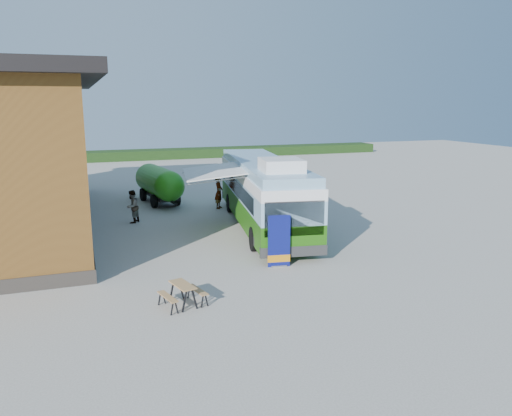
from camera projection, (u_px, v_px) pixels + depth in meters
name	position (u px, v px, depth m)	size (l,w,h in m)	color
ground	(271.00, 263.00, 19.30)	(100.00, 100.00, 0.00)	#BCB7AD
hedge	(215.00, 152.00, 56.82)	(40.00, 3.00, 1.00)	#264419
bus	(263.00, 191.00, 24.67)	(4.61, 12.71, 3.83)	#2A7213
awning	(218.00, 174.00, 23.48)	(3.49, 4.90, 0.54)	white
banner	(279.00, 246.00, 18.76)	(0.86, 0.27, 2.00)	navy
picnic_table	(183.00, 290.00, 15.19)	(1.46, 1.36, 0.70)	#A98550
person_a	(219.00, 192.00, 29.12)	(0.70, 0.46, 1.91)	#999999
person_b	(132.00, 207.00, 25.64)	(0.83, 0.64, 1.70)	#999999
slurry_tanker	(159.00, 182.00, 30.55)	(2.37, 6.02, 2.24)	green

